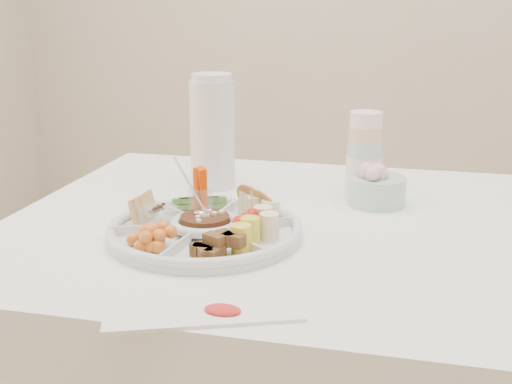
# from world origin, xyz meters

# --- Properties ---
(dining_table) EXTENTS (1.52, 1.02, 0.76)m
(dining_table) POSITION_xyz_m (0.00, 0.00, 0.38)
(dining_table) COLOR white
(dining_table) RESTS_ON floor
(party_tray) EXTENTS (0.50, 0.50, 0.04)m
(party_tray) POSITION_xyz_m (-0.30, -0.14, 0.78)
(party_tray) COLOR white
(party_tray) RESTS_ON dining_table
(bean_dip) EXTENTS (0.13, 0.13, 0.04)m
(bean_dip) POSITION_xyz_m (-0.30, -0.14, 0.79)
(bean_dip) COLOR black
(bean_dip) RESTS_ON party_tray
(tortillas) EXTENTS (0.14, 0.14, 0.06)m
(tortillas) POSITION_xyz_m (-0.22, -0.04, 0.80)
(tortillas) COLOR #C37B33
(tortillas) RESTS_ON party_tray
(carrot_cucumber) EXTENTS (0.14, 0.14, 0.09)m
(carrot_cucumber) POSITION_xyz_m (-0.35, -0.02, 0.82)
(carrot_cucumber) COLOR #EC4500
(carrot_cucumber) RESTS_ON party_tray
(pita_raisins) EXTENTS (0.15, 0.15, 0.06)m
(pita_raisins) POSITION_xyz_m (-0.43, -0.13, 0.80)
(pita_raisins) COLOR tan
(pita_raisins) RESTS_ON party_tray
(cherries) EXTENTS (0.15, 0.15, 0.05)m
(cherries) POSITION_xyz_m (-0.38, -0.25, 0.79)
(cherries) COLOR orange
(cherries) RESTS_ON party_tray
(granola_chunks) EXTENTS (0.14, 0.14, 0.05)m
(granola_chunks) POSITION_xyz_m (-0.25, -0.26, 0.79)
(granola_chunks) COLOR #4B361E
(granola_chunks) RESTS_ON party_tray
(banana_tomato) EXTENTS (0.16, 0.16, 0.10)m
(banana_tomato) POSITION_xyz_m (-0.17, -0.16, 0.82)
(banana_tomato) COLOR #D8BD7A
(banana_tomato) RESTS_ON party_tray
(cup_stack) EXTENTS (0.10, 0.10, 0.23)m
(cup_stack) POSITION_xyz_m (-0.02, 0.20, 0.87)
(cup_stack) COLOR silver
(cup_stack) RESTS_ON dining_table
(thermos) EXTENTS (0.14, 0.14, 0.29)m
(thermos) POSITION_xyz_m (-0.39, 0.22, 0.90)
(thermos) COLOR silver
(thermos) RESTS_ON dining_table
(flower_bowl) EXTENTS (0.17, 0.17, 0.10)m
(flower_bowl) POSITION_xyz_m (0.02, 0.16, 0.81)
(flower_bowl) COLOR #A4BEAB
(flower_bowl) RESTS_ON dining_table
(placemat) EXTENTS (0.31, 0.20, 0.01)m
(placemat) POSITION_xyz_m (-0.20, -0.45, 0.76)
(placemat) COLOR white
(placemat) RESTS_ON dining_table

